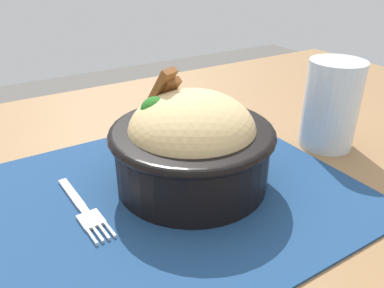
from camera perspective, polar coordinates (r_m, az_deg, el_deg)
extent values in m
cube|color=olive|center=(0.46, -4.28, -7.75)|extent=(1.35, 0.76, 0.04)
cylinder|color=brown|center=(1.20, 15.56, -5.79)|extent=(0.04, 0.04, 0.71)
cube|color=navy|center=(0.43, -2.79, -7.27)|extent=(0.39, 0.34, 0.00)
cylinder|color=black|center=(0.43, 0.00, -1.78)|extent=(0.17, 0.17, 0.07)
torus|color=black|center=(0.41, 0.00, 1.75)|extent=(0.18, 0.18, 0.01)
ellipsoid|color=tan|center=(0.41, 0.00, 1.87)|extent=(0.17, 0.17, 0.09)
sphere|color=#20611B|center=(0.40, -5.41, 4.80)|extent=(0.03, 0.03, 0.03)
cylinder|color=orange|center=(0.39, 0.63, 3.76)|extent=(0.02, 0.03, 0.01)
cylinder|color=orange|center=(0.39, 0.07, 3.52)|extent=(0.03, 0.02, 0.01)
cube|color=brown|center=(0.43, -4.01, 7.66)|extent=(0.03, 0.04, 0.04)
cube|color=brown|center=(0.42, -5.00, 7.90)|extent=(0.03, 0.05, 0.06)
cube|color=silver|center=(0.44, -17.76, -7.10)|extent=(0.01, 0.06, 0.00)
cube|color=silver|center=(0.41, -16.00, -9.62)|extent=(0.01, 0.01, 0.00)
cube|color=silver|center=(0.40, -15.01, -11.02)|extent=(0.02, 0.03, 0.00)
cube|color=silver|center=(0.38, -14.87, -13.47)|extent=(0.00, 0.02, 0.00)
cube|color=silver|center=(0.38, -14.02, -13.18)|extent=(0.00, 0.02, 0.00)
cube|color=silver|center=(0.38, -13.14, -12.87)|extent=(0.00, 0.02, 0.00)
cube|color=silver|center=(0.38, -12.31, -12.58)|extent=(0.00, 0.02, 0.00)
cylinder|color=silver|center=(0.54, 20.30, 5.61)|extent=(0.07, 0.07, 0.12)
cylinder|color=silver|center=(0.56, 19.64, 1.74)|extent=(0.06, 0.06, 0.03)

